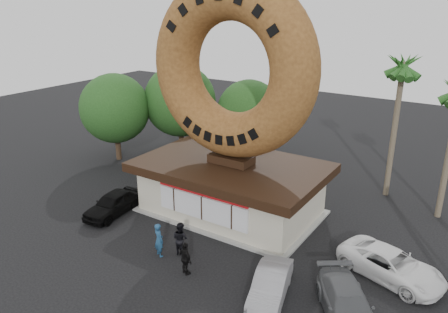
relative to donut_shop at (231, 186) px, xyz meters
name	(u,v)px	position (x,y,z in m)	size (l,w,h in m)	color
ground	(169,256)	(0.00, -5.98, -1.77)	(90.00, 90.00, 0.00)	black
donut_shop	(231,186)	(0.00, 0.00, 0.00)	(11.20, 7.20, 3.80)	beige
giant_donut	(232,68)	(0.00, 0.02, 7.22)	(10.38, 10.38, 2.64)	#98612C
tree_west	(180,101)	(-9.50, 7.02, 2.87)	(6.00, 6.00, 7.65)	#473321
tree_mid	(249,112)	(-4.00, 9.02, 2.25)	(5.20, 5.20, 6.63)	#473321
tree_far	(115,108)	(-13.00, 3.02, 2.56)	(5.60, 5.60, 7.14)	#473321
palm_near	(402,71)	(7.50, 8.02, 6.65)	(2.60, 2.60, 9.75)	#726651
street_lamp	(279,107)	(-1.86, 10.02, 2.72)	(2.11, 0.20, 8.00)	#59595E
person_left	(159,240)	(-0.47, -6.21, -0.84)	(0.68, 0.44, 1.85)	navy
person_center	(180,239)	(0.40, -5.51, -0.84)	(0.90, 0.70, 1.85)	black
person_right	(186,259)	(1.69, -6.75, -0.91)	(1.00, 0.42, 1.71)	black
car_black	(113,204)	(-5.97, -4.24, -1.05)	(1.68, 4.18, 1.43)	black
car_silver	(270,285)	(5.96, -6.09, -1.11)	(1.40, 4.01, 1.32)	gray
car_grey	(347,305)	(9.28, -5.59, -1.08)	(1.91, 4.70, 1.37)	#585A5D
car_white	(391,265)	(10.09, -1.61, -1.06)	(2.33, 5.06, 1.41)	white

